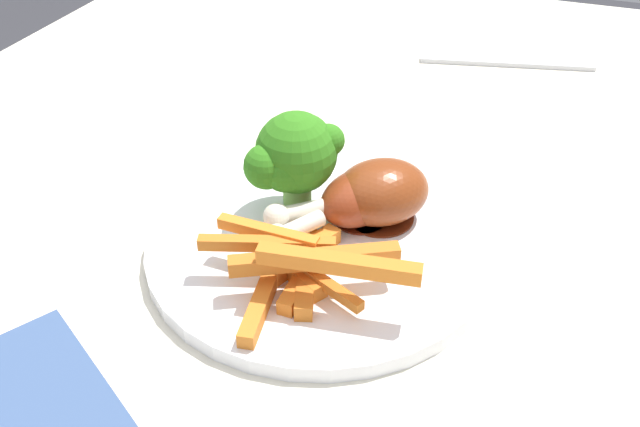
{
  "coord_description": "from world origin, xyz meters",
  "views": [
    {
      "loc": [
        0.41,
        0.17,
        1.08
      ],
      "look_at": [
        0.04,
        0.04,
        0.79
      ],
      "focal_mm": 38.38,
      "sensor_mm": 36.0,
      "label": 1
    }
  ],
  "objects_px": {
    "dining_table": "(291,302)",
    "dinner_plate": "(320,242)",
    "chicken_drumstick_far": "(355,200)",
    "chicken_drumstick_near": "(376,194)",
    "fork": "(507,63)",
    "carrot_fries_pile": "(300,265)",
    "broccoli_floret_front": "(294,156)"
  },
  "relations": [
    {
      "from": "dining_table",
      "to": "chicken_drumstick_near",
      "type": "distance_m",
      "value": 0.16
    },
    {
      "from": "dining_table",
      "to": "broccoli_floret_front",
      "type": "bearing_deg",
      "value": 37.64
    },
    {
      "from": "dinner_plate",
      "to": "carrot_fries_pile",
      "type": "height_order",
      "value": "carrot_fries_pile"
    },
    {
      "from": "broccoli_floret_front",
      "to": "chicken_drumstick_near",
      "type": "xyz_separation_m",
      "value": [
        -0.01,
        0.06,
        -0.03
      ]
    },
    {
      "from": "dining_table",
      "to": "dinner_plate",
      "type": "bearing_deg",
      "value": 45.08
    },
    {
      "from": "chicken_drumstick_near",
      "to": "chicken_drumstick_far",
      "type": "height_order",
      "value": "chicken_drumstick_near"
    },
    {
      "from": "chicken_drumstick_near",
      "to": "dining_table",
      "type": "bearing_deg",
      "value": -97.2
    },
    {
      "from": "chicken_drumstick_far",
      "to": "dinner_plate",
      "type": "bearing_deg",
      "value": -36.95
    },
    {
      "from": "broccoli_floret_front",
      "to": "chicken_drumstick_far",
      "type": "bearing_deg",
      "value": 90.95
    },
    {
      "from": "carrot_fries_pile",
      "to": "fork",
      "type": "xyz_separation_m",
      "value": [
        -0.43,
        0.08,
        -0.03
      ]
    },
    {
      "from": "dinner_plate",
      "to": "chicken_drumstick_near",
      "type": "xyz_separation_m",
      "value": [
        -0.03,
        0.03,
        0.03
      ]
    },
    {
      "from": "dinner_plate",
      "to": "dining_table",
      "type": "bearing_deg",
      "value": -134.92
    },
    {
      "from": "fork",
      "to": "chicken_drumstick_far",
      "type": "bearing_deg",
      "value": -113.6
    },
    {
      "from": "chicken_drumstick_far",
      "to": "broccoli_floret_front",
      "type": "bearing_deg",
      "value": -89.05
    },
    {
      "from": "broccoli_floret_front",
      "to": "fork",
      "type": "height_order",
      "value": "broccoli_floret_front"
    },
    {
      "from": "chicken_drumstick_far",
      "to": "fork",
      "type": "relative_size",
      "value": 0.6
    },
    {
      "from": "dining_table",
      "to": "fork",
      "type": "relative_size",
      "value": 5.99
    },
    {
      "from": "dining_table",
      "to": "chicken_drumstick_near",
      "type": "xyz_separation_m",
      "value": [
        0.01,
        0.07,
        0.14
      ]
    },
    {
      "from": "broccoli_floret_front",
      "to": "chicken_drumstick_near",
      "type": "distance_m",
      "value": 0.07
    },
    {
      "from": "chicken_drumstick_near",
      "to": "fork",
      "type": "height_order",
      "value": "chicken_drumstick_near"
    },
    {
      "from": "carrot_fries_pile",
      "to": "chicken_drumstick_near",
      "type": "relative_size",
      "value": 1.27
    },
    {
      "from": "broccoli_floret_front",
      "to": "carrot_fries_pile",
      "type": "height_order",
      "value": "broccoli_floret_front"
    },
    {
      "from": "chicken_drumstick_far",
      "to": "chicken_drumstick_near",
      "type": "bearing_deg",
      "value": 124.74
    },
    {
      "from": "dinner_plate",
      "to": "fork",
      "type": "distance_m",
      "value": 0.38
    },
    {
      "from": "dinner_plate",
      "to": "chicken_drumstick_near",
      "type": "distance_m",
      "value": 0.05
    },
    {
      "from": "broccoli_floret_front",
      "to": "chicken_drumstick_near",
      "type": "height_order",
      "value": "broccoli_floret_front"
    },
    {
      "from": "dinner_plate",
      "to": "broccoli_floret_front",
      "type": "distance_m",
      "value": 0.07
    },
    {
      "from": "broccoli_floret_front",
      "to": "chicken_drumstick_near",
      "type": "bearing_deg",
      "value": 99.25
    },
    {
      "from": "fork",
      "to": "dinner_plate",
      "type": "bearing_deg",
      "value": -115.59
    },
    {
      "from": "fork",
      "to": "chicken_drumstick_near",
      "type": "bearing_deg",
      "value": -111.79
    },
    {
      "from": "dining_table",
      "to": "chicken_drumstick_far",
      "type": "bearing_deg",
      "value": 73.4
    },
    {
      "from": "dinner_plate",
      "to": "fork",
      "type": "height_order",
      "value": "dinner_plate"
    }
  ]
}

